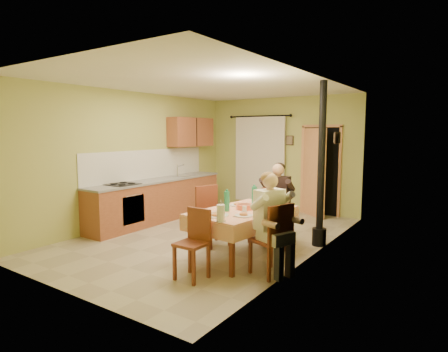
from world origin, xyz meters
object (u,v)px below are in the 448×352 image
Objects in this scene: man_far at (277,193)px; man_right at (271,212)px; stove_flue at (321,187)px; chair_left at (213,228)px; chair_near at (192,258)px; dining_table at (242,234)px; chair_far at (277,226)px; chair_right at (271,254)px.

man_right is at bearing -73.19° from man_far.
man_right is 0.50× the size of stove_flue.
man_right is at bearing 84.33° from chair_left.
stove_flue is at bearing 12.02° from man_far.
chair_near is at bearing -100.89° from man_far.
chair_left reaches higher than dining_table.
stove_flue reaches higher than chair_far.
chair_near is 1.54m from chair_left.
man_right is at bearing 90.00° from chair_right.
chair_right reaches higher than dining_table.
chair_near is at bearing -89.35° from dining_table.
chair_right is 0.59m from man_right.
chair_far is 0.98× the size of chair_left.
man_far is 0.75m from stove_flue.
chair_far is 1.14m from chair_left.
man_far is 1.57m from man_right.
chair_near reaches higher than dining_table.
chair_right is (0.81, 0.71, 0.00)m from chair_near.
chair_far is 1.04m from stove_flue.
man_far is at bearing 90.00° from chair_far.
chair_near is (-0.11, -1.10, -0.09)m from dining_table.
chair_left is (-0.66, 1.39, 0.00)m from chair_near.
man_far is 1.00× the size of man_right.
chair_far is 1.66m from man_right.
man_far reaches higher than chair_near.
chair_left is at bearing -64.77° from chair_near.
chair_near is at bearing 152.85° from man_right.
chair_far is at bearing -160.85° from stove_flue.
stove_flue is (0.88, 2.39, 0.74)m from chair_near.
man_right is at bearing -138.14° from chair_near.
chair_far is 0.99× the size of chair_right.
chair_far is at bearing 44.06° from chair_right.
dining_table is at bearing 81.41° from man_right.
chair_left is at bearing -143.80° from man_far.
stove_flue is at bearing 65.32° from dining_table.
man_right is 1.68m from stove_flue.
chair_far is at bearing 92.04° from dining_table.
man_far reaches higher than dining_table.
chair_far is 2.15m from chair_near.
chair_right is 1.68m from man_far.
stove_flue is (0.69, 0.24, 0.73)m from chair_far.
chair_left reaches higher than chair_near.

